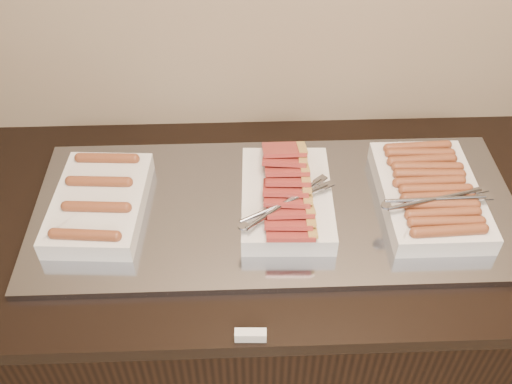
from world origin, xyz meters
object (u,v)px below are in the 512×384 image
dish_right (430,193)px  warming_tray (276,209)px  dish_center (286,197)px  dish_left (99,202)px  counter (271,312)px

dish_right → warming_tray: bearing=179.4°
warming_tray → dish_center: (0.02, -0.00, 0.05)m
dish_left → dish_right: dish_right is taller
dish_left → warming_tray: bearing=3.6°
counter → dish_right: (0.38, -0.00, 0.50)m
warming_tray → dish_left: 0.43m
warming_tray → dish_center: 0.05m
counter → dish_left: size_ratio=6.18×
warming_tray → dish_right: 0.38m
dish_left → dish_right: size_ratio=0.94×
counter → dish_left: dish_left is taller
warming_tray → dish_left: size_ratio=3.60×
dish_left → dish_right: 0.81m
counter → warming_tray: (0.00, 0.00, 0.46)m
counter → dish_center: size_ratio=5.93×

